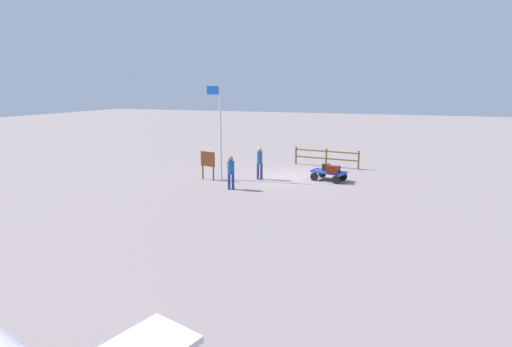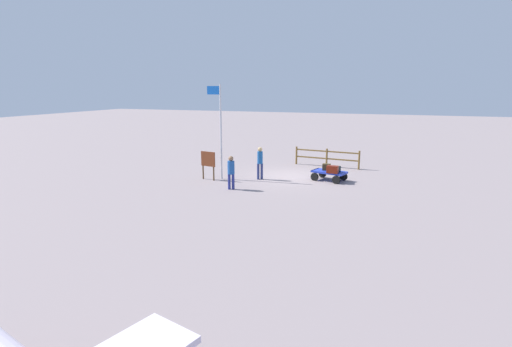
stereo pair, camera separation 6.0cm
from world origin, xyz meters
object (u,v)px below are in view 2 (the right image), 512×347
Objects in this scene: worker_lead at (231,170)px; signboard at (208,161)px; suitcase_olive at (335,169)px; worker_trailing at (260,161)px; suitcase_navy at (333,169)px; luggage_cart at (329,173)px; flagpole at (220,126)px; suitcase_maroon at (326,167)px.

worker_lead reaches higher than signboard.
signboard reaches higher than suitcase_olive.
suitcase_olive is 4.14m from worker_trailing.
suitcase_navy reaches higher than suitcase_olive.
luggage_cart is at bearing -139.50° from worker_lead.
flagpole is at bearing -142.45° from signboard.
flagpole is (6.14, 1.61, 2.29)m from suitcase_olive.
suitcase_maroon is 0.26× the size of worker_trailing.
suitcase_navy reaches higher than luggage_cart.
luggage_cart is at bearing -60.65° from suitcase_navy.
suitcase_maroon is (0.17, -0.17, 0.32)m from luggage_cart.
luggage_cart is 6.74m from signboard.
suitcase_maroon is at bearing -44.18° from luggage_cart.
worker_lead is 2.57m from signboard.
worker_lead is at bearing 127.65° from flagpole.
worker_trailing is 2.94m from flagpole.
suitcase_olive is (-0.50, 0.26, -0.02)m from suitcase_maroon.
suitcase_navy is 4.01m from worker_trailing.
flagpole is 2.07m from signboard.
worker_trailing reaches higher than suitcase_maroon.
worker_trailing is (-0.61, -2.64, 0.06)m from worker_lead.
worker_lead is at bearing 77.02° from worker_trailing.
suitcase_navy is at bearing -172.19° from worker_trailing.
suitcase_olive is 0.37× the size of worker_lead.
worker_lead is at bearing 42.91° from suitcase_maroon.
suitcase_olive is at bearing -97.86° from suitcase_navy.
worker_trailing is at bearing -102.98° from worker_lead.
luggage_cart is 0.45m from suitcase_olive.
worker_lead reaches higher than suitcase_navy.
worker_trailing is (4.01, 0.94, 0.37)m from suitcase_olive.
worker_lead is 2.71m from worker_trailing.
signboard reaches higher than suitcase_navy.
flagpole reaches higher than signboard.
luggage_cart is 1.10× the size of worker_trailing.
luggage_cart is at bearing -163.62° from flagpole.
signboard reaches higher than luggage_cart.
suitcase_maroon is 6.36m from flagpole.
worker_trailing is 0.35× the size of flagpole.
signboard is at bearing 22.37° from worker_trailing.
suitcase_navy is 0.12× the size of flagpole.
luggage_cart is 0.66m from suitcase_navy.
suitcase_maroon reaches higher than luggage_cart.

